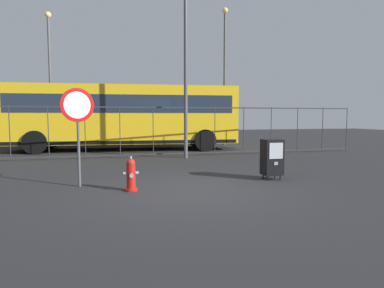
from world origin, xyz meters
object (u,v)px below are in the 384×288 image
Objects in this scene: bus_near at (124,114)px; street_light_far_left at (186,60)px; stop_sign at (78,116)px; bus_far at (88,114)px; street_light_near_right at (50,69)px; newspaper_box_primary at (272,157)px; street_light_near_left at (225,67)px; fire_hydrant at (131,175)px.

street_light_far_left is (2.10, -3.78, 2.00)m from bus_near.
bus_near reaches higher than stop_sign.
street_light_far_left is at bearing 51.30° from stop_sign.
stop_sign is at bearing -80.47° from bus_far.
bus_near is 5.13m from street_light_near_right.
newspaper_box_primary is 0.09× the size of bus_far.
stop_sign is 8.35m from bus_near.
newspaper_box_primary is at bearing -76.76° from street_light_far_left.
newspaper_box_primary is 10.97m from street_light_near_left.
street_light_near_right is (-3.28, 11.72, 3.70)m from fire_hydrant.
fire_hydrant is 12.72m from street_light_near_right.
street_light_near_right is (-3.62, 2.78, 2.34)m from bus_near.
bus_near is at bearing -58.96° from bus_far.
street_light_near_left is 1.08× the size of street_light_near_right.
street_light_near_right is (-6.84, 11.30, 3.48)m from newspaper_box_primary.
stop_sign is 0.32× the size of street_light_near_right.
street_light_far_left is (-1.11, 4.73, 3.14)m from newspaper_box_primary.
bus_near is at bearing 110.69° from newspaper_box_primary.
newspaper_box_primary is at bearing -60.76° from bus_far.
stop_sign is 12.31m from street_light_near_left.
street_light_near_right is (-1.75, -1.53, 2.34)m from bus_far.
bus_near is 1.53× the size of street_light_near_right.
street_light_far_left reaches higher than newspaper_box_primary.
newspaper_box_primary is 0.10× the size of bus_near.
fire_hydrant is at bearing -119.59° from street_light_near_left.
street_light_far_left is at bearing 64.62° from fire_hydrant.
street_light_near_left is at bearing -12.99° from bus_far.
newspaper_box_primary is at bearing -3.68° from stop_sign.
street_light_near_left is (5.93, 10.44, 3.98)m from fire_hydrant.
fire_hydrant is 0.12× the size of street_light_far_left.
stop_sign is at bearing -125.90° from street_light_near_left.
street_light_near_right is at bearing 172.11° from street_light_near_left.
street_light_far_left is (-3.49, -5.29, -0.62)m from street_light_near_left.
newspaper_box_primary is 9.18m from bus_near.
street_light_near_left reaches higher than stop_sign.
bus_far is (-1.53, 13.24, 1.36)m from fire_hydrant.
street_light_far_left reaches higher than fire_hydrant.
street_light_near_left is at bearing 60.41° from fire_hydrant.
street_light_far_left is at bearing -123.39° from street_light_near_left.
street_light_near_right is (-9.21, 1.28, -0.28)m from street_light_near_left.
street_light_near_right is at bearing 147.60° from bus_near.
fire_hydrant is 12.65m from street_light_near_left.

